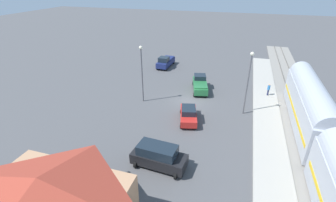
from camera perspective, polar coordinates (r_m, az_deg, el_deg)
ground_plane at (r=33.93m, az=4.94°, el=-0.05°), size 200.00×200.00×0.00m
railway_track at (r=34.23m, az=28.46°, el=-3.05°), size 4.80×70.00×0.30m
platform at (r=33.51m, az=21.86°, el=-2.11°), size 3.20×46.00×0.30m
passenger_train at (r=24.23m, az=33.49°, el=-9.05°), size 2.93×32.87×4.98m
pedestrian_on_platform at (r=37.26m, az=22.33°, el=2.64°), size 0.36×0.36×1.71m
sedan_red at (r=28.98m, az=4.76°, el=-3.07°), size 2.89×4.82×1.74m
pickup_navy at (r=46.97m, az=-0.58°, el=9.13°), size 2.19×5.48×2.14m
pickup_green at (r=37.00m, az=7.45°, el=3.92°), size 3.21×5.71×2.14m
suv_black at (r=22.21m, az=-2.22°, el=-12.66°), size 5.03×2.67×2.22m
light_pole_near_platform at (r=30.19m, az=18.23°, el=5.41°), size 0.44×0.44×7.86m
light_pole_lot_center at (r=32.16m, az=-6.12°, el=7.71°), size 0.44×0.44×7.67m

